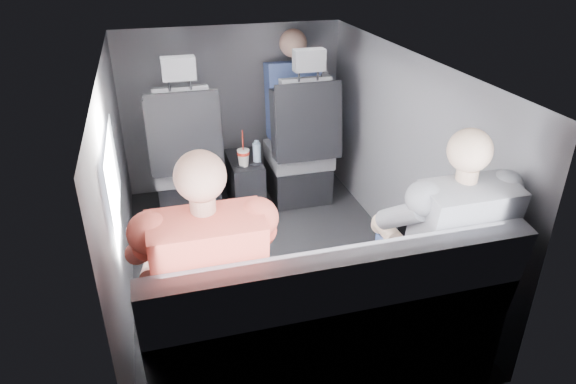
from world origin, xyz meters
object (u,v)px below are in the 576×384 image
object	(u,v)px
passenger_front_right	(293,101)
front_seat_left	(187,167)
water_bottle	(257,152)
center_console	(245,182)
front_seat_right	(300,155)
laptop_black	(420,234)
laptop_white	(200,264)
passenger_rear_right	(440,245)
passenger_rear_left	(207,282)
soda_cup	(243,157)
rear_bench	(326,336)

from	to	relation	value
passenger_front_right	front_seat_left	bearing A→B (deg)	-164.18
front_seat_left	water_bottle	distance (m)	0.54
center_console	water_bottle	distance (m)	0.31
front_seat_left	front_seat_right	size ratio (longest dim) A/B	1.00
laptop_black	passenger_front_right	world-z (taller)	passenger_front_right
laptop_white	front_seat_right	bearing A→B (deg)	59.05
passenger_rear_right	passenger_rear_left	bearing A→B (deg)	-179.98
passenger_front_right	soda_cup	bearing A→B (deg)	-144.74
laptop_black	passenger_rear_right	distance (m)	0.15
front_seat_left	soda_cup	distance (m)	0.44
soda_cup	passenger_front_right	xyz separation A→B (m)	(0.49, 0.34, 0.29)
soda_cup	passenger_front_right	size ratio (longest dim) A/B	0.31
front_seat_right	rear_bench	size ratio (longest dim) A/B	0.79
front_seat_right	passenger_front_right	bearing A→B (deg)	87.73
soda_cup	passenger_front_right	bearing A→B (deg)	35.26
water_bottle	soda_cup	bearing A→B (deg)	-161.89
center_console	passenger_front_right	bearing A→B (deg)	25.35
front_seat_right	laptop_black	xyz separation A→B (m)	(0.13, -1.66, 0.23)
laptop_white	passenger_front_right	bearing A→B (deg)	62.38
front_seat_left	passenger_front_right	world-z (taller)	passenger_front_right
front_seat_right	passenger_rear_left	world-z (taller)	passenger_rear_left
water_bottle	passenger_rear_right	size ratio (longest dim) A/B	0.14
front_seat_right	center_console	world-z (taller)	front_seat_right
passenger_front_right	laptop_black	bearing A→B (deg)	-86.44
rear_bench	laptop_black	xyz separation A→B (m)	(0.58, 0.24, 0.32)
front_seat_right	passenger_rear_right	xyz separation A→B (m)	(0.15, -1.81, 0.25)
laptop_black	passenger_rear_right	bearing A→B (deg)	-81.46
front_seat_right	passenger_rear_right	distance (m)	1.83
laptop_white	passenger_front_right	size ratio (longest dim) A/B	0.37
water_bottle	laptop_black	distance (m)	1.69
passenger_rear_right	passenger_front_right	bearing A→B (deg)	93.92
laptop_black	passenger_front_right	size ratio (longest dim) A/B	0.43
soda_cup	laptop_white	bearing A→B (deg)	-107.96
laptop_white	soda_cup	bearing A→B (deg)	72.04
center_console	passenger_rear_left	size ratio (longest dim) A/B	0.37
soda_cup	laptop_black	xyz separation A→B (m)	(0.61, -1.57, 0.16)
front_seat_right	passenger_rear_right	bearing A→B (deg)	-85.21
center_console	passenger_rear_left	xyz separation A→B (m)	(-0.52, -1.85, 0.46)
center_console	rear_bench	world-z (taller)	rear_bench
soda_cup	passenger_front_right	world-z (taller)	passenger_front_right
soda_cup	laptop_black	distance (m)	1.69
front_seat_right	center_console	distance (m)	0.49
center_console	laptop_black	world-z (taller)	laptop_black
front_seat_left	rear_bench	world-z (taller)	front_seat_left
passenger_rear_right	laptop_black	bearing A→B (deg)	98.54
passenger_rear_left	front_seat_left	bearing A→B (deg)	87.93
passenger_rear_left	laptop_black	bearing A→B (deg)	7.71
laptop_white	passenger_rear_left	bearing A→B (deg)	-86.10
center_console	soda_cup	xyz separation A→B (m)	(-0.03, -0.13, 0.27)
rear_bench	water_bottle	distance (m)	1.86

